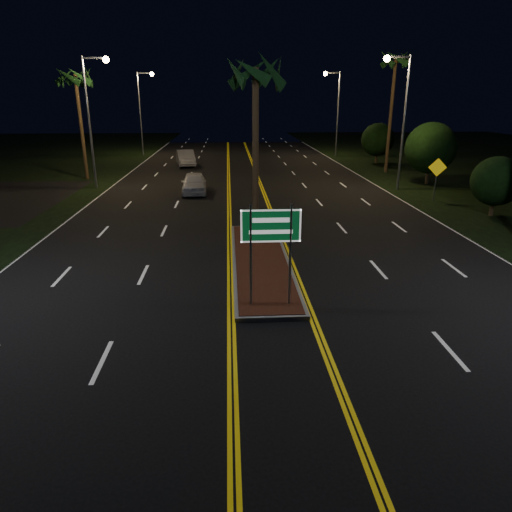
{
  "coord_description": "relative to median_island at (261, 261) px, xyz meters",
  "views": [
    {
      "loc": [
        -1.22,
        -10.18,
        6.28
      ],
      "look_at": [
        -0.46,
        2.41,
        1.9
      ],
      "focal_mm": 32.0,
      "sensor_mm": 36.0,
      "label": 1
    }
  ],
  "objects": [
    {
      "name": "ground",
      "position": [
        0.0,
        -7.0,
        -0.08
      ],
      "size": [
        120.0,
        120.0,
        0.0
      ],
      "primitive_type": "plane",
      "color": "black",
      "rests_on": "ground"
    },
    {
      "name": "median_island",
      "position": [
        0.0,
        0.0,
        0.0
      ],
      "size": [
        2.25,
        10.25,
        0.17
      ],
      "color": "gray",
      "rests_on": "ground"
    },
    {
      "name": "highway_sign",
      "position": [
        0.0,
        -4.2,
        2.32
      ],
      "size": [
        1.8,
        0.08,
        3.2
      ],
      "color": "gray",
      "rests_on": "ground"
    },
    {
      "name": "streetlight_left_mid",
      "position": [
        -10.61,
        17.0,
        5.57
      ],
      "size": [
        1.91,
        0.44,
        9.0
      ],
      "color": "gray",
      "rests_on": "ground"
    },
    {
      "name": "streetlight_left_far",
      "position": [
        -10.61,
        37.0,
        5.57
      ],
      "size": [
        1.91,
        0.44,
        9.0
      ],
      "color": "gray",
      "rests_on": "ground"
    },
    {
      "name": "streetlight_right_mid",
      "position": [
        10.61,
        15.0,
        5.57
      ],
      "size": [
        1.91,
        0.44,
        9.0
      ],
      "color": "gray",
      "rests_on": "ground"
    },
    {
      "name": "streetlight_right_far",
      "position": [
        10.61,
        35.0,
        5.57
      ],
      "size": [
        1.91,
        0.44,
        9.0
      ],
      "color": "gray",
      "rests_on": "ground"
    },
    {
      "name": "palm_median",
      "position": [
        0.0,
        3.5,
        7.19
      ],
      "size": [
        2.4,
        2.4,
        8.3
      ],
      "color": "#382819",
      "rests_on": "ground"
    },
    {
      "name": "palm_left_far",
      "position": [
        -12.8,
        21.0,
        7.66
      ],
      "size": [
        2.4,
        2.4,
        8.8
      ],
      "color": "#382819",
      "rests_on": "ground"
    },
    {
      "name": "palm_right_far",
      "position": [
        12.8,
        23.0,
        9.06
      ],
      "size": [
        2.4,
        2.4,
        10.3
      ],
      "color": "#382819",
      "rests_on": "ground"
    },
    {
      "name": "shrub_near",
      "position": [
        13.5,
        7.0,
        1.86
      ],
      "size": [
        2.7,
        2.7,
        3.3
      ],
      "color": "#382819",
      "rests_on": "ground"
    },
    {
      "name": "shrub_mid",
      "position": [
        14.0,
        17.0,
        2.64
      ],
      "size": [
        3.78,
        3.78,
        4.62
      ],
      "color": "#382819",
      "rests_on": "ground"
    },
    {
      "name": "shrub_far",
      "position": [
        13.8,
        29.0,
        2.25
      ],
      "size": [
        3.24,
        3.24,
        3.96
      ],
      "color": "#382819",
      "rests_on": "ground"
    },
    {
      "name": "car_near",
      "position": [
        -3.62,
        14.53,
        0.73
      ],
      "size": [
        2.34,
        5.0,
        1.64
      ],
      "primitive_type": "imported",
      "rotation": [
        0.0,
        0.0,
        0.05
      ],
      "color": "white",
      "rests_on": "ground"
    },
    {
      "name": "car_far",
      "position": [
        -5.37,
        28.24,
        0.79
      ],
      "size": [
        3.11,
        5.55,
        1.75
      ],
      "primitive_type": "imported",
      "rotation": [
        0.0,
        0.0,
        0.17
      ],
      "color": "#BABBC5",
      "rests_on": "ground"
    },
    {
      "name": "warning_sign",
      "position": [
        11.93,
        10.98,
        1.71
      ],
      "size": [
        1.13,
        0.19,
        2.72
      ],
      "rotation": [
        0.0,
        0.0,
        -0.14
      ],
      "color": "gray",
      "rests_on": "ground"
    }
  ]
}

